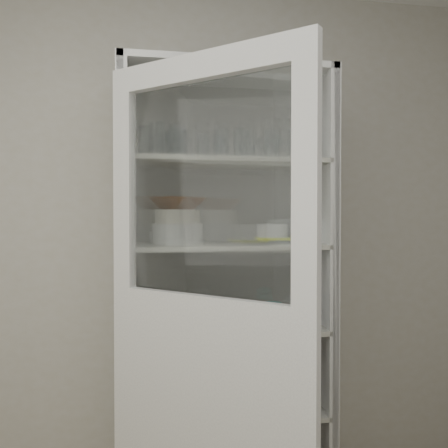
# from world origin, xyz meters

# --- Properties ---
(wall_back) EXTENTS (3.60, 0.02, 2.60)m
(wall_back) POSITION_xyz_m (0.00, 1.50, 1.30)
(wall_back) COLOR #BCB9B1
(wall_back) RESTS_ON ground
(pantry_cabinet) EXTENTS (1.00, 0.45, 2.10)m
(pantry_cabinet) POSITION_xyz_m (0.20, 1.34, 0.94)
(pantry_cabinet) COLOR silver
(pantry_cabinet) RESTS_ON floor
(cupboard_door) EXTENTS (0.69, 0.64, 2.00)m
(cupboard_door) POSITION_xyz_m (0.03, 0.74, 0.87)
(cupboard_door) COLOR silver
(cupboard_door) RESTS_ON floor
(tumbler_0) EXTENTS (0.09, 0.09, 0.14)m
(tumbler_0) POSITION_xyz_m (-0.04, 1.11, 1.73)
(tumbler_0) COLOR silver
(tumbler_0) RESTS_ON shelf_glass
(tumbler_1) EXTENTS (0.09, 0.09, 0.14)m
(tumbler_1) POSITION_xyz_m (-0.13, 1.12, 1.73)
(tumbler_1) COLOR silver
(tumbler_1) RESTS_ON shelf_glass
(tumbler_2) EXTENTS (0.08, 0.08, 0.13)m
(tumbler_2) POSITION_xyz_m (-0.03, 1.13, 1.73)
(tumbler_2) COLOR silver
(tumbler_2) RESTS_ON shelf_glass
(tumbler_3) EXTENTS (0.08, 0.08, 0.13)m
(tumbler_3) POSITION_xyz_m (0.17, 1.15, 1.73)
(tumbler_3) COLOR silver
(tumbler_3) RESTS_ON shelf_glass
(tumbler_4) EXTENTS (0.07, 0.07, 0.13)m
(tumbler_4) POSITION_xyz_m (0.25, 1.11, 1.73)
(tumbler_4) COLOR silver
(tumbler_4) RESTS_ON shelf_glass
(tumbler_5) EXTENTS (0.08, 0.08, 0.15)m
(tumbler_5) POSITION_xyz_m (0.56, 1.14, 1.74)
(tumbler_5) COLOR silver
(tumbler_5) RESTS_ON shelf_glass
(tumbler_6) EXTENTS (0.10, 0.10, 0.15)m
(tumbler_6) POSITION_xyz_m (0.53, 1.17, 1.74)
(tumbler_6) COLOR silver
(tumbler_6) RESTS_ON shelf_glass
(tumbler_7) EXTENTS (0.08, 0.08, 0.14)m
(tumbler_7) POSITION_xyz_m (-0.08, 1.29, 1.73)
(tumbler_7) COLOR silver
(tumbler_7) RESTS_ON shelf_glass
(tumbler_8) EXTENTS (0.10, 0.10, 0.15)m
(tumbler_8) POSITION_xyz_m (-0.18, 1.27, 1.74)
(tumbler_8) COLOR silver
(tumbler_8) RESTS_ON shelf_glass
(tumbler_9) EXTENTS (0.09, 0.09, 0.14)m
(tumbler_9) POSITION_xyz_m (-0.01, 1.27, 1.73)
(tumbler_9) COLOR silver
(tumbler_9) RESTS_ON shelf_glass
(tumbler_10) EXTENTS (0.08, 0.08, 0.13)m
(tumbler_10) POSITION_xyz_m (0.10, 1.30, 1.73)
(tumbler_10) COLOR silver
(tumbler_10) RESTS_ON shelf_glass
(tumbler_11) EXTENTS (0.08, 0.08, 0.15)m
(tumbler_11) POSITION_xyz_m (0.31, 1.25, 1.74)
(tumbler_11) COLOR silver
(tumbler_11) RESTS_ON shelf_glass
(goblet_0) EXTENTS (0.07, 0.07, 0.17)m
(goblet_0) POSITION_xyz_m (-0.04, 1.36, 1.74)
(goblet_0) COLOR silver
(goblet_0) RESTS_ON shelf_glass
(goblet_1) EXTENTS (0.07, 0.07, 0.16)m
(goblet_1) POSITION_xyz_m (0.19, 1.36, 1.74)
(goblet_1) COLOR silver
(goblet_1) RESTS_ON shelf_glass
(goblet_2) EXTENTS (0.07, 0.07, 0.16)m
(goblet_2) POSITION_xyz_m (0.49, 1.37, 1.74)
(goblet_2) COLOR silver
(goblet_2) RESTS_ON shelf_glass
(goblet_3) EXTENTS (0.07, 0.07, 0.15)m
(goblet_3) POSITION_xyz_m (0.43, 1.39, 1.74)
(goblet_3) COLOR silver
(goblet_3) RESTS_ON shelf_glass
(plate_stack_front) EXTENTS (0.24, 0.24, 0.10)m
(plate_stack_front) POSITION_xyz_m (-0.03, 1.25, 1.31)
(plate_stack_front) COLOR silver
(plate_stack_front) RESTS_ON shelf_plates
(plate_stack_back) EXTENTS (0.20, 0.20, 0.06)m
(plate_stack_back) POSITION_xyz_m (-0.06, 1.42, 1.29)
(plate_stack_back) COLOR silver
(plate_stack_back) RESTS_ON shelf_plates
(cream_bowl) EXTENTS (0.28, 0.28, 0.07)m
(cream_bowl) POSITION_xyz_m (-0.03, 1.25, 1.39)
(cream_bowl) COLOR beige
(cream_bowl) RESTS_ON plate_stack_front
(terracotta_bowl) EXTENTS (0.32, 0.32, 0.06)m
(terracotta_bowl) POSITION_xyz_m (-0.03, 1.25, 1.45)
(terracotta_bowl) COLOR #50290F
(terracotta_bowl) RESTS_ON cream_bowl
(glass_platter) EXTENTS (0.36, 0.36, 0.02)m
(glass_platter) POSITION_xyz_m (0.44, 1.27, 1.27)
(glass_platter) COLOR silver
(glass_platter) RESTS_ON shelf_plates
(yellow_trivet) EXTENTS (0.18, 0.18, 0.01)m
(yellow_trivet) POSITION_xyz_m (0.44, 1.27, 1.28)
(yellow_trivet) COLOR yellow
(yellow_trivet) RESTS_ON glass_platter
(white_ramekin) EXTENTS (0.19, 0.19, 0.07)m
(white_ramekin) POSITION_xyz_m (0.44, 1.27, 1.32)
(white_ramekin) COLOR silver
(white_ramekin) RESTS_ON yellow_trivet
(grey_bowl_stack) EXTENTS (0.14, 0.14, 0.12)m
(grey_bowl_stack) POSITION_xyz_m (0.61, 1.26, 1.32)
(grey_bowl_stack) COLOR silver
(grey_bowl_stack) RESTS_ON shelf_plates
(mug_blue) EXTENTS (0.14, 0.14, 0.10)m
(mug_blue) POSITION_xyz_m (0.41, 1.21, 0.91)
(mug_blue) COLOR navy
(mug_blue) RESTS_ON shelf_mugs
(mug_teal) EXTENTS (0.13, 0.13, 0.09)m
(mug_teal) POSITION_xyz_m (0.46, 1.33, 0.91)
(mug_teal) COLOR teal
(mug_teal) RESTS_ON shelf_mugs
(mug_white) EXTENTS (0.12, 0.12, 0.09)m
(mug_white) POSITION_xyz_m (0.35, 1.16, 0.91)
(mug_white) COLOR silver
(mug_white) RESTS_ON shelf_mugs
(teal_jar) EXTENTS (0.09, 0.09, 0.11)m
(teal_jar) POSITION_xyz_m (0.21, 1.30, 0.91)
(teal_jar) COLOR teal
(teal_jar) RESTS_ON shelf_mugs
(measuring_cups) EXTENTS (0.09, 0.09, 0.04)m
(measuring_cups) POSITION_xyz_m (0.05, 1.19, 0.88)
(measuring_cups) COLOR #B9B9B9
(measuring_cups) RESTS_ON shelf_mugs
(white_canister) EXTENTS (0.14, 0.14, 0.13)m
(white_canister) POSITION_xyz_m (-0.14, 1.27, 0.92)
(white_canister) COLOR silver
(white_canister) RESTS_ON shelf_mugs
(cream_dish) EXTENTS (0.26, 0.26, 0.07)m
(cream_dish) POSITION_xyz_m (-0.07, 1.24, 0.49)
(cream_dish) COLOR beige
(cream_dish) RESTS_ON shelf_bot
(tin_box) EXTENTS (0.22, 0.18, 0.06)m
(tin_box) POSITION_xyz_m (0.31, 1.24, 0.49)
(tin_box) COLOR gray
(tin_box) RESTS_ON shelf_bot
(tumbler_12) EXTENTS (0.08, 0.08, 0.15)m
(tumbler_12) POSITION_xyz_m (0.43, 1.24, 1.74)
(tumbler_12) COLOR silver
(tumbler_12) RESTS_ON shelf_glass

